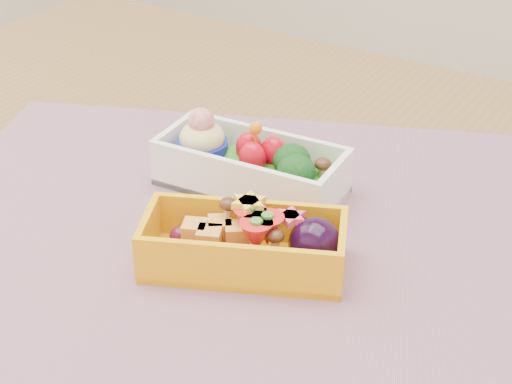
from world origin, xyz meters
The scene contains 4 objects.
table centered at (0.00, 0.00, 0.65)m, with size 1.20×0.80×0.75m.
placemat centered at (-0.03, -0.04, 0.75)m, with size 0.56×0.43×0.00m, color gray.
bento_white centered at (-0.06, 0.02, 0.78)m, with size 0.17×0.09×0.07m.
bento_yellow centered at (0.00, -0.08, 0.78)m, with size 0.17×0.13×0.05m.
Camera 1 is at (0.28, -0.51, 1.13)m, focal length 56.35 mm.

